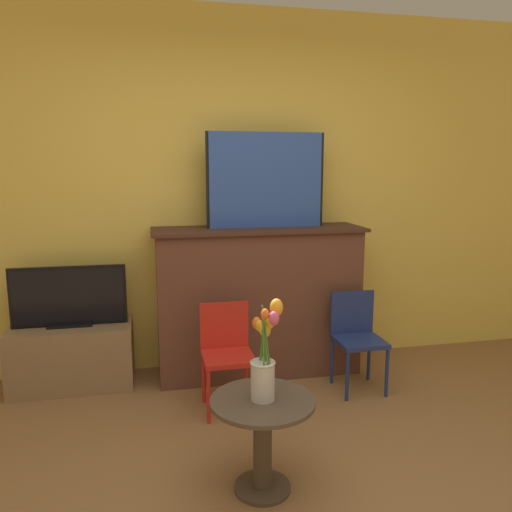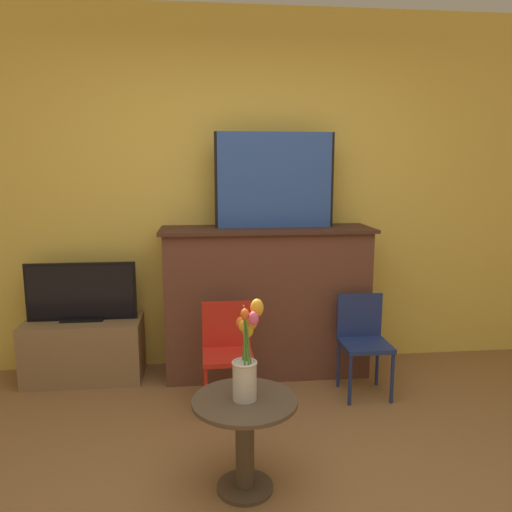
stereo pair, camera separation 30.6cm
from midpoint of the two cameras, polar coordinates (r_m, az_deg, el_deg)
wall_back at (r=3.85m, az=-5.67°, el=7.20°), size 8.00×0.06×2.70m
fireplace_mantel at (r=3.75m, az=-2.11°, el=-4.95°), size 1.55×0.49×1.11m
painting at (r=3.64m, az=-1.29°, el=8.65°), size 0.87×0.03×0.68m
tv_stand at (r=3.88m, az=-22.42°, el=-10.56°), size 0.83×0.40×0.45m
tv_monitor at (r=3.76m, az=-22.83°, el=-4.41°), size 0.78×0.12×0.42m
chair_red at (r=3.26m, az=-6.12°, el=-10.50°), size 0.32×0.32×0.68m
chair_blue at (r=3.57m, az=9.00°, el=-8.74°), size 0.32×0.32×0.68m
side_table at (r=2.50m, az=-2.95°, el=-19.40°), size 0.50×0.50×0.47m
vase_tulips at (r=2.35m, az=-2.83°, el=-11.90°), size 0.14×0.20×0.50m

